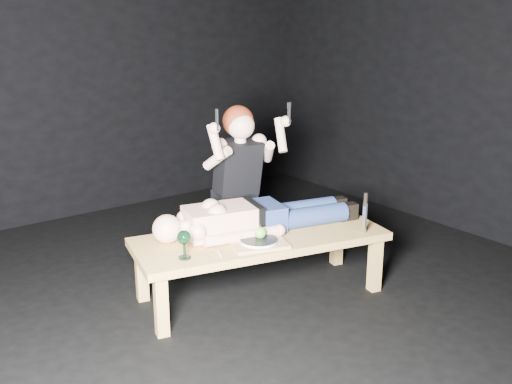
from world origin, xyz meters
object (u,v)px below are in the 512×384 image
lying_man (260,212)px  goblet (184,245)px  kneeling_woman (233,184)px  serving_tray (259,244)px  table (260,265)px  carving_knife (365,213)px

lying_man → goblet: (-0.70, -0.13, -0.03)m
lying_man → kneeling_woman: bearing=91.1°
kneeling_woman → serving_tray: 0.80m
table → lying_man: (0.08, 0.10, 0.35)m
lying_man → serving_tray: size_ratio=4.52×
serving_tray → carving_knife: 0.78m
carving_knife → kneeling_woman: bearing=127.1°
lying_man → kneeling_woman: 0.50m
kneeling_woman → carving_knife: size_ratio=4.53×
table → lying_man: size_ratio=1.06×
serving_tray → kneeling_woman: bearing=67.3°
kneeling_woman → carving_knife: (0.43, -0.98, -0.06)m
lying_man → serving_tray: lying_man is taller
serving_tray → lying_man: bearing=50.5°
table → goblet: bearing=-163.4°
table → kneeling_woman: bearing=86.2°
lying_man → table: bearing=-113.5°
carving_knife → lying_man: bearing=150.5°
kneeling_woman → serving_tray: kneeling_woman is taller
goblet → lying_man: bearing=10.9°
kneeling_woman → table: bearing=-98.9°
table → lying_man: 0.37m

